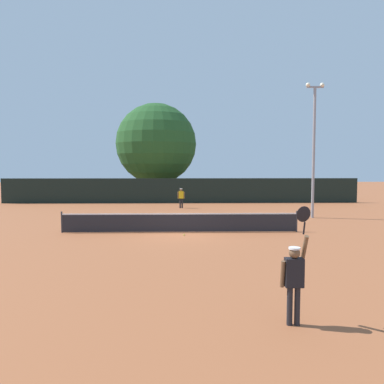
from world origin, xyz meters
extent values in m
plane|color=#9E5633|center=(0.00, 0.00, 0.00)|extent=(120.00, 120.00, 0.00)
cube|color=#232328|center=(0.00, 0.00, 0.48)|extent=(11.87, 0.03, 0.91)
cube|color=white|center=(0.00, 0.00, 0.93)|extent=(11.87, 0.04, 0.06)
cylinder|color=#333338|center=(-5.93, 0.00, 0.54)|extent=(0.08, 0.08, 1.07)
cylinder|color=#333338|center=(5.93, 0.00, 0.54)|extent=(0.08, 0.08, 1.07)
cube|color=black|center=(0.00, 15.22, 1.12)|extent=(32.18, 0.12, 2.23)
cube|color=black|center=(2.45, -11.28, 1.13)|extent=(0.38, 0.22, 0.61)
sphere|color=brown|center=(2.45, -11.28, 1.54)|extent=(0.23, 0.23, 0.23)
cylinder|color=white|center=(2.45, -11.28, 1.64)|extent=(0.24, 0.24, 0.04)
cylinder|color=black|center=(2.37, -11.28, 0.41)|extent=(0.12, 0.12, 0.82)
cylinder|color=black|center=(2.53, -11.28, 0.41)|extent=(0.12, 0.12, 0.82)
cylinder|color=brown|center=(2.21, -11.28, 1.09)|extent=(0.09, 0.17, 0.58)
cylinder|color=brown|center=(2.69, -11.20, 1.64)|extent=(0.09, 0.32, 0.56)
cylinder|color=black|center=(2.69, -11.14, 2.04)|extent=(0.04, 0.11, 0.28)
ellipsoid|color=black|center=(2.69, -11.08, 2.33)|extent=(0.30, 0.13, 0.36)
cube|color=yellow|center=(0.02, 11.00, 1.06)|extent=(0.38, 0.22, 0.57)
sphere|color=brown|center=(0.02, 11.00, 1.44)|extent=(0.22, 0.22, 0.22)
cylinder|color=white|center=(0.02, 11.00, 1.54)|extent=(0.23, 0.23, 0.04)
cylinder|color=black|center=(-0.06, 11.00, 0.39)|extent=(0.12, 0.12, 0.77)
cylinder|color=black|center=(0.10, 11.00, 0.39)|extent=(0.12, 0.12, 0.77)
cylinder|color=brown|center=(-0.22, 11.00, 1.03)|extent=(0.09, 0.17, 0.54)
cylinder|color=brown|center=(0.26, 11.00, 1.03)|extent=(0.09, 0.15, 0.54)
sphere|color=#CCE033|center=(0.20, -0.95, 0.03)|extent=(0.07, 0.07, 0.07)
cylinder|color=gray|center=(8.51, 5.14, 4.14)|extent=(0.18, 0.18, 8.27)
cube|color=gray|center=(8.51, 5.14, 8.32)|extent=(1.10, 0.10, 0.10)
sphere|color=#F2EDCC|center=(8.06, 5.14, 8.45)|extent=(0.28, 0.28, 0.28)
sphere|color=#F2EDCC|center=(8.96, 5.14, 8.45)|extent=(0.28, 0.28, 0.28)
cylinder|color=brown|center=(-2.56, 20.00, 1.27)|extent=(0.56, 0.56, 2.54)
sphere|color=#235123|center=(-2.56, 20.00, 5.60)|extent=(8.17, 8.17, 8.17)
cube|color=navy|center=(-8.25, 22.42, 0.60)|extent=(2.24, 4.34, 0.90)
cube|color=#2D333D|center=(-8.25, 22.12, 1.37)|extent=(1.87, 2.33, 0.64)
cylinder|color=black|center=(-9.10, 23.82, 0.30)|extent=(0.22, 0.60, 0.60)
cylinder|color=black|center=(-7.40, 23.82, 0.30)|extent=(0.22, 0.60, 0.60)
cylinder|color=black|center=(-9.10, 21.02, 0.30)|extent=(0.22, 0.60, 0.60)
cylinder|color=black|center=(-7.40, 21.02, 0.30)|extent=(0.22, 0.60, 0.60)
cube|color=red|center=(-3.58, 23.75, 0.60)|extent=(2.10, 4.29, 0.90)
cube|color=#2D333D|center=(-3.58, 23.45, 1.37)|extent=(1.81, 2.28, 0.64)
cylinder|color=black|center=(-4.43, 25.15, 0.30)|extent=(0.22, 0.60, 0.60)
cylinder|color=black|center=(-2.73, 25.15, 0.30)|extent=(0.22, 0.60, 0.60)
cylinder|color=black|center=(-4.43, 22.35, 0.30)|extent=(0.22, 0.60, 0.60)
cylinder|color=black|center=(-2.73, 22.35, 0.30)|extent=(0.22, 0.60, 0.60)
camera|label=1|loc=(0.12, -19.01, 3.35)|focal=35.50mm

